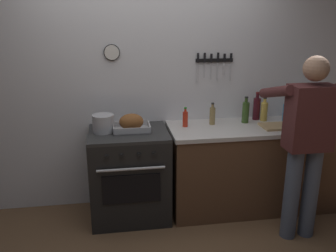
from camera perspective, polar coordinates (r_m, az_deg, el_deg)
name	(u,v)px	position (r m, az deg, el deg)	size (l,w,h in m)	color
wall_back	(147,83)	(3.73, -3.39, 6.85)	(6.00, 0.13, 2.60)	silver
counter_block	(265,165)	(3.95, 15.09, -6.06)	(2.03, 0.65, 0.90)	brown
stove	(130,174)	(3.63, -6.08, -7.64)	(0.76, 0.67, 0.90)	black
person_cook	(306,138)	(3.33, 21.06, -1.79)	(0.51, 0.63, 1.66)	#4C566B
roasting_pan	(131,123)	(3.46, -5.81, 0.42)	(0.35, 0.26, 0.17)	#B7B7BC
stock_pot	(103,123)	(3.47, -10.21, 0.41)	(0.20, 0.20, 0.17)	#B7B7BC
cutting_board	(279,126)	(3.75, 17.23, -0.02)	(0.36, 0.24, 0.02)	tan
bottle_dish_soap	(286,112)	(3.98, 18.16, 2.14)	(0.06, 0.06, 0.23)	#338CCC
bottle_olive_oil	(246,112)	(3.79, 12.19, 2.21)	(0.07, 0.07, 0.27)	#385623
bottle_wine_red	(257,108)	(3.93, 13.86, 2.77)	(0.07, 0.07, 0.29)	#47141E
bottle_vinegar	(212,115)	(3.68, 7.04, 1.67)	(0.06, 0.06, 0.22)	#997F4C
bottle_cooking_oil	(264,111)	(3.90, 14.97, 2.31)	(0.07, 0.07, 0.25)	gold
bottle_hot_sauce	(185,119)	(3.58, 2.75, 1.17)	(0.05, 0.05, 0.20)	red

